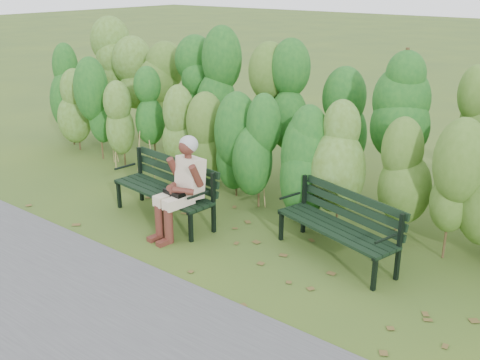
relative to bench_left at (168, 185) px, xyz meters
The scene contains 7 objects.
ground 1.22m from the bench_left, ahead, with size 80.00×80.00×0.00m, color #374F20.
footpath 2.66m from the bench_left, 65.12° to the right, with size 60.00×2.50×0.01m, color #474749.
hedge_band 2.16m from the bench_left, 56.78° to the left, with size 11.04×1.67×2.42m.
leaf_litter 1.01m from the bench_left, 12.62° to the right, with size 5.91×2.24×0.01m.
bench_left is the anchor object (origin of this frame).
bench_right 2.44m from the bench_left, 10.33° to the left, with size 1.65×0.90×0.79m.
seated_woman 0.59m from the bench_left, 24.83° to the right, with size 0.54×0.79×1.28m.
Camera 1 is at (4.03, -4.80, 3.17)m, focal length 42.00 mm.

